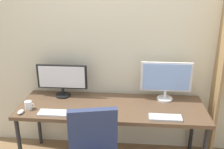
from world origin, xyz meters
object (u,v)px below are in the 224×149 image
Objects in this scene: monitor_left at (62,79)px; mouse_right_side at (86,111)px; monitor_right at (166,79)px; keyboard_right at (165,118)px; coffee_mug at (29,105)px; keyboard_left at (56,113)px; mouse_left_side at (21,112)px; desk at (112,110)px.

monitor_left is 6.15× the size of mouse_right_side.
monitor_right is 1.74× the size of keyboard_right.
coffee_mug reaches higher than mouse_right_side.
coffee_mug reaches higher than keyboard_left.
mouse_left_side is (-0.33, -0.46, -0.20)m from monitor_left.
mouse_right_side is (-0.25, -0.18, 0.07)m from desk.
monitor_right reaches higher than mouse_right_side.
mouse_left_side is (-0.37, -0.02, 0.01)m from keyboard_left.
monitor_right is at bearing 24.83° from mouse_right_side.
keyboard_left is (-1.16, -0.44, -0.24)m from monitor_right.
coffee_mug is at bearing 176.90° from mouse_right_side.
mouse_left_side reaches higher than desk.
monitor_right reaches higher than coffee_mug.
monitor_left is 5.57× the size of coffee_mug.
desk is 0.96m from mouse_left_side.
keyboard_right is at bearing 0.63° from mouse_left_side.
monitor_right is 1.57× the size of keyboard_left.
monitor_right is at bearing 19.49° from desk.
mouse_right_side reaches higher than keyboard_right.
monitor_left is at bearing 160.51° from desk.
monitor_left is 1.20m from monitor_right.
keyboard_right is 0.81m from mouse_right_side.
desk is 3.46× the size of monitor_left.
keyboard_left reaches higher than desk.
monitor_right is 1.27m from keyboard_left.
mouse_left_side reaches higher than keyboard_left.
monitor_right is at bearing 20.87° from keyboard_left.
keyboard_right is (0.56, -0.23, 0.06)m from desk.
monitor_right is at bearing 84.83° from keyboard_right.
monitor_right is 5.95× the size of mouse_left_side.
mouse_left_side and mouse_right_side have the same top height.
mouse_left_side is at bearing -163.30° from monitor_right.
keyboard_right is 3.42× the size of mouse_right_side.
coffee_mug reaches higher than desk.
keyboard_left is 0.33m from coffee_mug.
keyboard_left is at bearing -14.31° from coffee_mug.
monitor_left reaches higher than mouse_left_side.
monitor_left is 0.60m from mouse_left_side.
coffee_mug is at bearing 176.75° from keyboard_right.
keyboard_right reaches higher than desk.
coffee_mug is at bearing -127.89° from monitor_left.
mouse_right_side is at bearing -155.17° from monitor_right.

